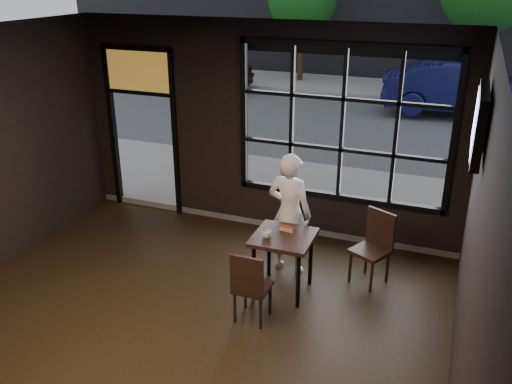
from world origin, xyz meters
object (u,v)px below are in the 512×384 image
at_px(chair_near, 253,285).
at_px(navy_car, 463,88).
at_px(cafe_table, 283,263).
at_px(man, 290,213).

height_order(chair_near, navy_car, navy_car).
relative_size(cafe_table, man, 0.47).
bearing_deg(cafe_table, chair_near, -102.15).
bearing_deg(navy_car, man, 163.32).
height_order(cafe_table, chair_near, chair_near).
bearing_deg(navy_car, chair_near, 164.34).
distance_m(chair_near, man, 1.29).
bearing_deg(chair_near, cafe_table, -101.17).
xyz_separation_m(chair_near, man, (0.04, 1.23, 0.38)).
bearing_deg(man, chair_near, 95.63).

